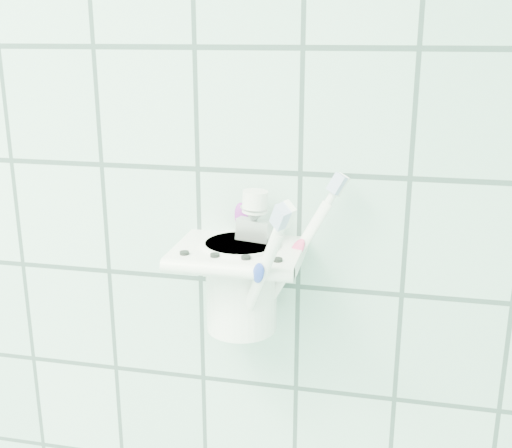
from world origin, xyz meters
TOP-DOWN VIEW (x-y plane):
  - holder_bracket at (0.65, 1.15)m, footprint 0.14×0.11m
  - cup at (0.65, 1.16)m, footprint 0.09×0.09m
  - toothbrush_pink at (0.66, 1.17)m, footprint 0.05×0.07m
  - toothbrush_blue at (0.67, 1.15)m, footprint 0.09×0.04m
  - toothbrush_orange at (0.65, 1.14)m, footprint 0.07×0.10m
  - toothpaste_tube at (0.66, 1.17)m, footprint 0.05×0.04m

SIDE VIEW (x-z plane):
  - cup at x=0.65m, z-range 1.22..1.32m
  - holder_bracket at x=0.65m, z-range 1.28..1.32m
  - toothpaste_tube at x=0.66m, z-range 1.23..1.38m
  - toothbrush_blue at x=0.67m, z-range 1.23..1.41m
  - toothbrush_orange at x=0.65m, z-range 1.23..1.43m
  - toothbrush_pink at x=0.66m, z-range 1.22..1.45m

